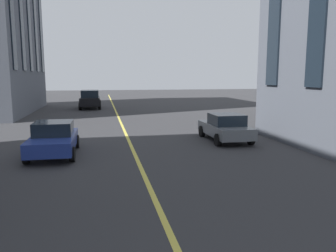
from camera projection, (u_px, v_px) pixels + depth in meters
The scene contains 4 objects.
lane_centre_line at pixel (125, 132), 19.86m from camera, with size 80.00×0.16×0.01m.
car_blue_mid at pixel (54, 139), 13.93m from camera, with size 3.90×1.89×1.40m.
car_grey_far at pixel (225, 127), 17.02m from camera, with size 3.90×1.89×1.40m.
car_black_oncoming at pixel (90, 99), 33.96m from camera, with size 4.70×2.14×1.88m.
Camera 1 is at (0.29, 1.35, 3.32)m, focal length 35.33 mm.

